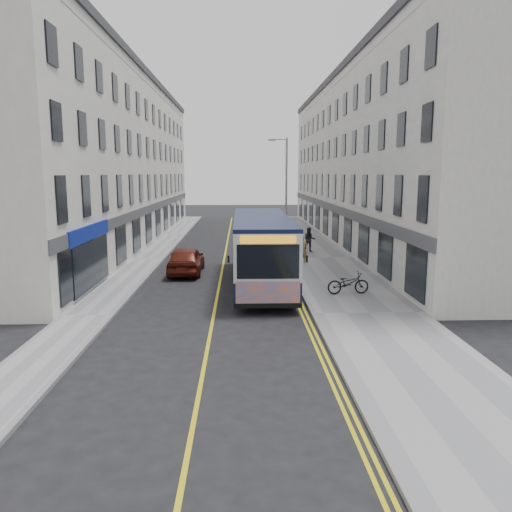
{
  "coord_description": "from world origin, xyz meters",
  "views": [
    {
      "loc": [
        1.1,
        -20.39,
        5.62
      ],
      "look_at": [
        1.85,
        3.83,
        1.6
      ],
      "focal_mm": 35.0,
      "sensor_mm": 36.0,
      "label": 1
    }
  ],
  "objects": [
    {
      "name": "kerb_east",
      "position": [
        4.0,
        12.0,
        0.07
      ],
      "size": [
        0.18,
        64.0,
        0.13
      ],
      "primitive_type": "cube",
      "color": "slate",
      "rests_on": "ground"
    },
    {
      "name": "road_dbl_yellow_outer",
      "position": [
        3.75,
        12.0,
        0.0
      ],
      "size": [
        0.1,
        64.0,
        0.01
      ],
      "primitive_type": "cube",
      "color": "gold",
      "rests_on": "ground"
    },
    {
      "name": "streetlamp",
      "position": [
        4.17,
        14.0,
        4.38
      ],
      "size": [
        1.32,
        0.18,
        8.0
      ],
      "color": "gray",
      "rests_on": "ground"
    },
    {
      "name": "pedestrian_near",
      "position": [
        4.94,
        10.1,
        0.96
      ],
      "size": [
        0.65,
        0.46,
        1.67
      ],
      "primitive_type": "imported",
      "rotation": [
        0.0,
        0.0,
        -0.11
      ],
      "color": "olive",
      "rests_on": "pavement_east"
    },
    {
      "name": "pedestrian_far",
      "position": [
        5.98,
        14.48,
        0.99
      ],
      "size": [
        0.87,
        0.69,
        1.73
      ],
      "primitive_type": "imported",
      "rotation": [
        0.0,
        0.0,
        -0.04
      ],
      "color": "black",
      "rests_on": "pavement_east"
    },
    {
      "name": "pavement_east",
      "position": [
        6.25,
        12.0,
        0.06
      ],
      "size": [
        4.5,
        64.0,
        0.12
      ],
      "primitive_type": "cube",
      "color": "gray",
      "rests_on": "ground"
    },
    {
      "name": "kerb_west",
      "position": [
        -4.0,
        12.0,
        0.07
      ],
      "size": [
        0.18,
        64.0,
        0.13
      ],
      "primitive_type": "cube",
      "color": "slate",
      "rests_on": "ground"
    },
    {
      "name": "car_white",
      "position": [
        1.8,
        23.42,
        0.66
      ],
      "size": [
        1.71,
        4.1,
        1.32
      ],
      "primitive_type": "imported",
      "rotation": [
        0.0,
        0.0,
        0.08
      ],
      "color": "silver",
      "rests_on": "ground"
    },
    {
      "name": "car_maroon",
      "position": [
        -2.0,
        7.54,
        0.79
      ],
      "size": [
        1.88,
        4.62,
        1.57
      ],
      "primitive_type": "imported",
      "rotation": [
        0.0,
        0.0,
        3.14
      ],
      "color": "#54170E",
      "rests_on": "ground"
    },
    {
      "name": "bicycle",
      "position": [
        6.04,
        1.91,
        0.63
      ],
      "size": [
        1.99,
        0.84,
        1.02
      ],
      "primitive_type": "imported",
      "rotation": [
        0.0,
        0.0,
        1.66
      ],
      "color": "black",
      "rests_on": "pavement_east"
    },
    {
      "name": "road_dbl_yellow_inner",
      "position": [
        3.55,
        12.0,
        0.0
      ],
      "size": [
        0.1,
        64.0,
        0.01
      ],
      "primitive_type": "cube",
      "color": "gold",
      "rests_on": "ground"
    },
    {
      "name": "pavement_west",
      "position": [
        -5.0,
        12.0,
        0.06
      ],
      "size": [
        2.0,
        64.0,
        0.12
      ],
      "primitive_type": "cube",
      "color": "gray",
      "rests_on": "ground"
    },
    {
      "name": "terrace_west",
      "position": [
        -9.0,
        21.0,
        6.5
      ],
      "size": [
        6.0,
        46.0,
        13.0
      ],
      "primitive_type": "cube",
      "color": "white",
      "rests_on": "ground"
    },
    {
      "name": "road_centre_line",
      "position": [
        0.0,
        12.0,
        0.0
      ],
      "size": [
        0.12,
        64.0,
        0.01
      ],
      "primitive_type": "cube",
      "color": "gold",
      "rests_on": "ground"
    },
    {
      "name": "ground",
      "position": [
        0.0,
        0.0,
        0.0
      ],
      "size": [
        140.0,
        140.0,
        0.0
      ],
      "primitive_type": "plane",
      "color": "black",
      "rests_on": "ground"
    },
    {
      "name": "terrace_east",
      "position": [
        11.5,
        21.0,
        6.5
      ],
      "size": [
        6.0,
        46.0,
        13.0
      ],
      "primitive_type": "cube",
      "color": "silver",
      "rests_on": "ground"
    },
    {
      "name": "city_bus",
      "position": [
        2.16,
        4.7,
        1.9
      ],
      "size": [
        2.79,
        11.98,
        3.48
      ],
      "color": "black",
      "rests_on": "ground"
    }
  ]
}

